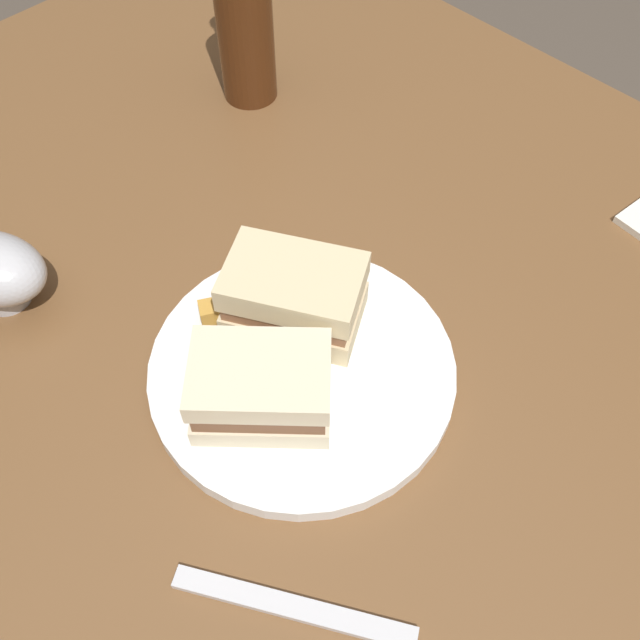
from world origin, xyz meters
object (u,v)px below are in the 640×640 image
Objects in this scene: plate at (302,370)px; sandwich_half_right at (261,387)px; sandwich_half_left at (294,296)px; fork at (293,607)px; cider_bottle at (243,7)px.

sandwich_half_right is (-0.01, 0.05, 0.04)m from plate.
sandwich_half_left is 0.25m from fork.
sandwich_half_right is 0.17m from fork.
cider_bottle is at bearing 110.30° from fork.
fork is at bearing 141.53° from cider_bottle.
fork is at bearing 145.44° from sandwich_half_right.
cider_bottle is at bearing -39.91° from sandwich_half_right.
plate is 1.91× the size of sandwich_half_left.
cider_bottle is (0.29, -0.20, 0.06)m from sandwich_half_left.
sandwich_half_left is 0.77× the size of fork.
fork is (-0.47, 0.37, -0.11)m from cider_bottle.
plate is at bearing -83.14° from sandwich_half_right.
sandwich_half_left is (0.04, -0.03, 0.04)m from plate.
fork is at bearing 134.35° from plate.
cider_bottle is at bearing -34.94° from plate.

